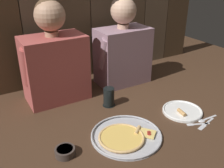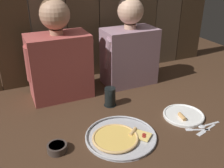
{
  "view_description": "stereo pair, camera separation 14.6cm",
  "coord_description": "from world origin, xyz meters",
  "px_view_note": "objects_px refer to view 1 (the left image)",
  "views": [
    {
      "loc": [
        -0.7,
        -1.04,
        0.82
      ],
      "look_at": [
        -0.03,
        0.1,
        0.18
      ],
      "focal_mm": 41.01,
      "sensor_mm": 36.0,
      "label": 1
    },
    {
      "loc": [
        -0.57,
        -1.1,
        0.82
      ],
      "look_at": [
        -0.03,
        0.1,
        0.18
      ],
      "focal_mm": 41.01,
      "sensor_mm": 36.0,
      "label": 2
    }
  ],
  "objects_px": {
    "drinking_glass": "(109,97)",
    "diner_right": "(123,46)",
    "diner_left": "(54,58)",
    "pizza_tray": "(125,136)",
    "dipping_bowl": "(65,151)",
    "dinner_plate": "(182,111)"
  },
  "relations": [
    {
      "from": "drinking_glass",
      "to": "diner_right",
      "type": "xyz_separation_m",
      "value": [
        0.26,
        0.25,
        0.21
      ]
    },
    {
      "from": "diner_left",
      "to": "pizza_tray",
      "type": "bearing_deg",
      "value": -75.57
    },
    {
      "from": "dipping_bowl",
      "to": "diner_left",
      "type": "relative_size",
      "value": 0.15
    },
    {
      "from": "dipping_bowl",
      "to": "diner_right",
      "type": "relative_size",
      "value": 0.16
    },
    {
      "from": "dipping_bowl",
      "to": "diner_right",
      "type": "height_order",
      "value": "diner_right"
    },
    {
      "from": "diner_left",
      "to": "dipping_bowl",
      "type": "bearing_deg",
      "value": -106.58
    },
    {
      "from": "drinking_glass",
      "to": "diner_right",
      "type": "relative_size",
      "value": 0.19
    },
    {
      "from": "drinking_glass",
      "to": "dipping_bowl",
      "type": "xyz_separation_m",
      "value": [
        -0.4,
        -0.29,
        -0.04
      ]
    },
    {
      "from": "dipping_bowl",
      "to": "diner_right",
      "type": "xyz_separation_m",
      "value": [
        0.66,
        0.54,
        0.25
      ]
    },
    {
      "from": "drinking_glass",
      "to": "diner_left",
      "type": "distance_m",
      "value": 0.41
    },
    {
      "from": "diner_left",
      "to": "diner_right",
      "type": "distance_m",
      "value": 0.5
    },
    {
      "from": "pizza_tray",
      "to": "diner_right",
      "type": "relative_size",
      "value": 0.6
    },
    {
      "from": "pizza_tray",
      "to": "dinner_plate",
      "type": "relative_size",
      "value": 1.56
    },
    {
      "from": "dinner_plate",
      "to": "diner_right",
      "type": "relative_size",
      "value": 0.38
    },
    {
      "from": "pizza_tray",
      "to": "dinner_plate",
      "type": "height_order",
      "value": "dinner_plate"
    },
    {
      "from": "pizza_tray",
      "to": "dinner_plate",
      "type": "bearing_deg",
      "value": 4.01
    },
    {
      "from": "pizza_tray",
      "to": "diner_right",
      "type": "bearing_deg",
      "value": 58.59
    },
    {
      "from": "dipping_bowl",
      "to": "drinking_glass",
      "type": "bearing_deg",
      "value": 35.93
    },
    {
      "from": "drinking_glass",
      "to": "pizza_tray",
      "type": "bearing_deg",
      "value": -105.72
    },
    {
      "from": "pizza_tray",
      "to": "dipping_bowl",
      "type": "bearing_deg",
      "value": 173.87
    },
    {
      "from": "diner_left",
      "to": "diner_right",
      "type": "height_order",
      "value": "diner_left"
    },
    {
      "from": "dinner_plate",
      "to": "diner_right",
      "type": "bearing_deg",
      "value": 97.8
    }
  ]
}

